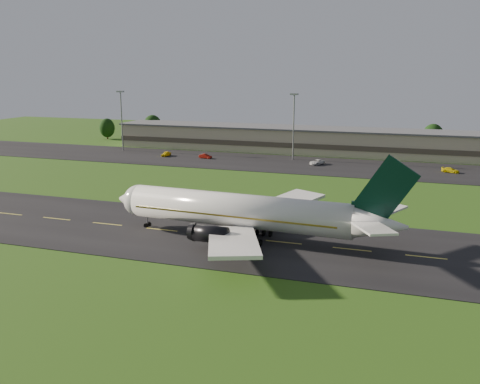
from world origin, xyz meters
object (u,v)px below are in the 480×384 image
(light_mast_west, at_px, (121,113))
(light_mast_centre, at_px, (294,119))
(service_vehicle_b, at_px, (205,156))
(service_vehicle_c, at_px, (317,162))
(airliner, at_px, (243,212))
(terminal, at_px, (308,141))
(service_vehicle_a, at_px, (166,154))
(service_vehicle_d, at_px, (450,170))

(light_mast_west, relative_size, light_mast_centre, 1.00)
(service_vehicle_b, height_order, service_vehicle_c, service_vehicle_c)
(light_mast_west, distance_m, service_vehicle_c, 70.14)
(airliner, relative_size, service_vehicle_c, 9.62)
(terminal, relative_size, service_vehicle_a, 33.08)
(terminal, height_order, light_mast_west, light_mast_west)
(service_vehicle_c, bearing_deg, service_vehicle_b, -154.21)
(airliner, relative_size, service_vehicle_a, 11.70)
(service_vehicle_a, height_order, service_vehicle_c, service_vehicle_a)
(terminal, relative_size, service_vehicle_b, 34.93)
(light_mast_centre, relative_size, service_vehicle_d, 4.37)
(terminal, relative_size, light_mast_centre, 7.13)
(terminal, xyz_separation_m, service_vehicle_d, (44.10, -23.72, -3.22))
(airliner, bearing_deg, light_mast_west, 134.02)
(service_vehicle_a, height_order, service_vehicle_d, service_vehicle_a)
(service_vehicle_c, xyz_separation_m, service_vehicle_d, (36.71, -0.73, -0.07))
(service_vehicle_a, distance_m, service_vehicle_c, 49.00)
(airliner, height_order, service_vehicle_c, airliner)
(airliner, distance_m, terminal, 96.62)
(light_mast_centre, bearing_deg, terminal, 85.05)
(light_mast_west, bearing_deg, light_mast_centre, 0.00)
(service_vehicle_a, bearing_deg, light_mast_west, 162.96)
(service_vehicle_d, bearing_deg, service_vehicle_b, 105.97)
(airliner, distance_m, light_mast_centre, 81.08)
(service_vehicle_a, relative_size, service_vehicle_d, 0.94)
(service_vehicle_c, bearing_deg, terminal, 133.48)
(light_mast_west, bearing_deg, service_vehicle_a, -19.04)
(light_mast_centre, height_order, service_vehicle_b, light_mast_centre)
(service_vehicle_a, distance_m, service_vehicle_b, 13.70)
(service_vehicle_a, bearing_deg, airliner, -53.52)
(light_mast_west, relative_size, service_vehicle_c, 3.82)
(service_vehicle_b, xyz_separation_m, service_vehicle_d, (72.01, -0.66, -0.01))
(light_mast_centre, distance_m, service_vehicle_b, 29.88)
(service_vehicle_a, bearing_deg, service_vehicle_b, 1.81)
(airliner, xyz_separation_m, service_vehicle_c, (-1.28, 73.24, -3.82))
(light_mast_west, height_order, service_vehicle_a, light_mast_west)
(terminal, bearing_deg, service_vehicle_d, -28.27)
(airliner, bearing_deg, service_vehicle_d, 66.78)
(light_mast_centre, distance_m, service_vehicle_c, 16.28)
(light_mast_centre, height_order, service_vehicle_d, light_mast_centre)
(light_mast_centre, bearing_deg, airliner, -82.83)
(light_mast_west, xyz_separation_m, service_vehicle_a, (19.79, -6.83, -11.89))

